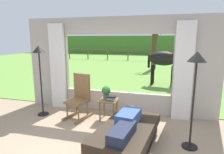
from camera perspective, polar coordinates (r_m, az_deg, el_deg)
name	(u,v)px	position (r m, az deg, el deg)	size (l,w,h in m)	color
back_wall_with_window	(116,67)	(5.17, 1.33, 3.13)	(5.20, 0.12, 2.55)	#ADA599
curtain_panel_left	(58,67)	(5.69, -15.81, 2.95)	(0.44, 0.10, 2.40)	silver
curtain_panel_right	(183,72)	(4.92, 20.42, 1.42)	(0.44, 0.10, 2.40)	silver
outdoor_pasture_lawn	(148,63)	(16.04, 10.65, 3.98)	(36.00, 21.68, 0.02)	olive
distant_hill_ridge	(155,45)	(25.75, 12.54, 9.23)	(36.00, 2.00, 2.40)	#45742E
recliner_sofa	(127,136)	(3.71, 4.50, -17.11)	(1.14, 1.81, 0.42)	black
reclining_person	(127,122)	(3.53, 4.43, -13.15)	(0.42, 1.44, 0.22)	#334C8C
rocking_chair	(80,96)	(4.96, -9.62, -5.72)	(0.61, 0.77, 1.12)	brown
side_table	(109,103)	(4.76, -1.03, -7.81)	(0.44, 0.44, 0.52)	brown
potted_plant	(106,92)	(4.75, -1.77, -4.34)	(0.22, 0.22, 0.32)	#4C5156
book_stack	(111,98)	(4.63, -0.18, -6.30)	(0.21, 0.15, 0.12)	#23478C
floor_lamp_left	(39,59)	(5.19, -20.80, 4.89)	(0.32, 0.32, 1.82)	black
floor_lamp_right	(196,71)	(3.59, 23.66, 1.57)	(0.32, 0.32, 1.78)	black
horse	(165,59)	(8.43, 15.53, 5.22)	(1.82, 0.69, 1.73)	black
pasture_tree	(154,46)	(12.89, 12.35, 8.94)	(1.05, 1.11, 3.22)	#4C3823
pasture_fence_line	(150,53)	(17.74, 11.20, 7.03)	(16.10, 0.10, 1.10)	brown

